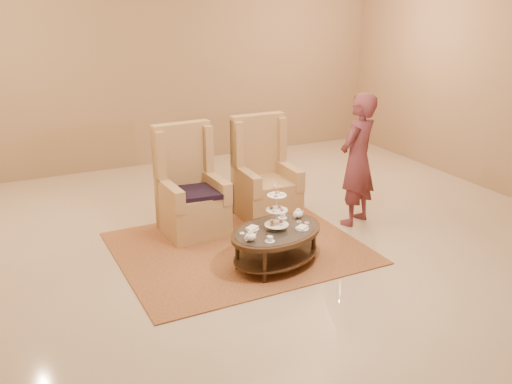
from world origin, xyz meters
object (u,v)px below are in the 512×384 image
armchair_left (190,197)px  armchair_right (264,184)px  tea_table (276,236)px  person (358,160)px

armchair_left → armchair_right: (1.04, 0.06, -0.00)m
tea_table → armchair_left: bearing=92.8°
armchair_left → armchair_right: 1.04m
person → armchair_left: bearing=-43.4°
armchair_left → armchair_right: size_ratio=1.00×
tea_table → armchair_right: (0.52, 1.35, 0.10)m
armchair_left → person: person is taller
armchair_right → person: 1.25m
tea_table → person: person is taller
armchair_left → person: (1.99, -0.66, 0.39)m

